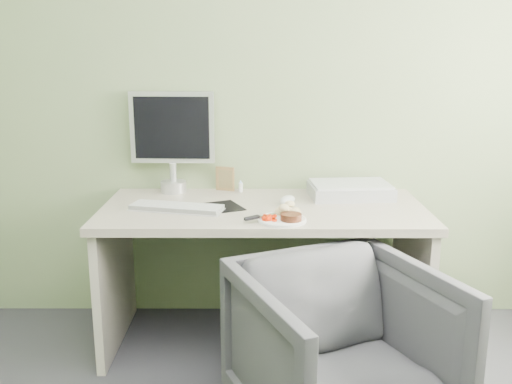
{
  "coord_description": "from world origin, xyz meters",
  "views": [
    {
      "loc": [
        -0.03,
        -1.11,
        1.47
      ],
      "look_at": [
        -0.04,
        1.5,
        0.83
      ],
      "focal_mm": 40.0,
      "sensor_mm": 36.0,
      "label": 1
    }
  ],
  "objects_px": {
    "monitor": "(172,136)",
    "desk": "(263,241)",
    "desk_chair": "(343,354)",
    "scanner": "(350,191)",
    "plate": "(282,220)"
  },
  "relations": [
    {
      "from": "scanner",
      "to": "plate",
      "type": "bearing_deg",
      "value": -134.95
    },
    {
      "from": "monitor",
      "to": "desk",
      "type": "bearing_deg",
      "value": -31.03
    },
    {
      "from": "scanner",
      "to": "monitor",
      "type": "distance_m",
      "value": 0.99
    },
    {
      "from": "desk",
      "to": "scanner",
      "type": "distance_m",
      "value": 0.54
    },
    {
      "from": "desk_chair",
      "to": "plate",
      "type": "bearing_deg",
      "value": 90.59
    },
    {
      "from": "desk",
      "to": "plate",
      "type": "height_order",
      "value": "plate"
    },
    {
      "from": "plate",
      "to": "scanner",
      "type": "bearing_deg",
      "value": 49.93
    },
    {
      "from": "desk",
      "to": "monitor",
      "type": "relative_size",
      "value": 2.95
    },
    {
      "from": "monitor",
      "to": "desk_chair",
      "type": "distance_m",
      "value": 1.49
    },
    {
      "from": "desk",
      "to": "plate",
      "type": "xyz_separation_m",
      "value": [
        0.08,
        -0.26,
        0.19
      ]
    },
    {
      "from": "plate",
      "to": "scanner",
      "type": "relative_size",
      "value": 0.52
    },
    {
      "from": "desk_chair",
      "to": "scanner",
      "type": "bearing_deg",
      "value": 56.82
    },
    {
      "from": "plate",
      "to": "scanner",
      "type": "xyz_separation_m",
      "value": [
        0.38,
        0.45,
        0.03
      ]
    },
    {
      "from": "scanner",
      "to": "desk_chair",
      "type": "xyz_separation_m",
      "value": [
        -0.16,
        -0.94,
        -0.42
      ]
    },
    {
      "from": "desk",
      "to": "monitor",
      "type": "xyz_separation_m",
      "value": [
        -0.49,
        0.31,
        0.49
      ]
    }
  ]
}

